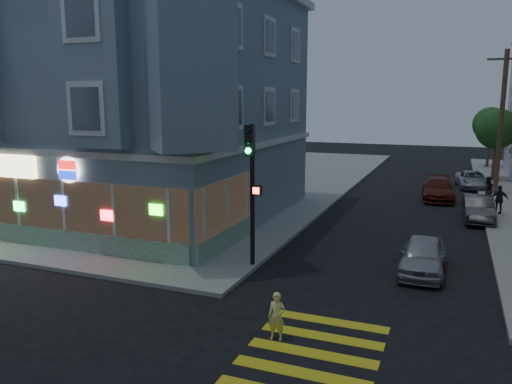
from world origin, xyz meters
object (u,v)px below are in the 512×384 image
Objects in this scene: parked_car_c at (438,189)px; utility_pole at (501,120)px; parked_car_d at (473,180)px; parked_car_a at (423,256)px; parked_car_b at (478,209)px; running_child at (277,316)px; street_tree_far at (490,124)px; street_tree_near at (497,129)px; pedestrian_b at (499,200)px; traffic_signal at (251,171)px; pedestrian_a at (487,190)px.

utility_pole is at bearing 35.99° from parked_car_c.
utility_pole is 2.14× the size of parked_car_d.
parked_car_a is 0.95× the size of parked_car_b.
parked_car_d is (5.24, 26.19, -0.04)m from running_child.
street_tree_far is at bearing 73.62° from parked_car_c.
street_tree_near is 5.20m from parked_car_d.
pedestrian_b is 0.36× the size of parked_car_d.
parked_car_a is (-3.15, -10.62, -0.28)m from pedestrian_b.
parked_car_b is 0.76× the size of traffic_signal.
pedestrian_b is 1.83m from parked_car_b.
traffic_signal reaches higher than running_child.
utility_pole reaches higher than traffic_signal.
parked_car_d is at bearing -92.15° from pedestrian_b.
pedestrian_a is at bearing 52.59° from traffic_signal.
utility_pole is 5.62m from pedestrian_a.
pedestrian_b is at bearing 80.69° from pedestrian_a.
pedestrian_a is 13.48m from parked_car_a.
parked_car_a is 19.66m from parked_car_d.
traffic_signal is (-9.38, -33.13, -0.35)m from street_tree_far.
parked_car_d is (-0.60, 6.35, -0.36)m from pedestrian_a.
parked_car_c reaches higher than parked_car_d.
parked_car_c is at bearing -118.83° from parked_car_d.
parked_car_a is at bearing 10.07° from traffic_signal.
street_tree_far is 17.58m from parked_car_c.
traffic_signal is (-2.64, 4.75, 2.96)m from running_child.
utility_pole is 2.31× the size of parked_car_b.
parked_car_d is 23.04m from traffic_signal.
parked_car_d is (-1.50, -3.69, -3.35)m from street_tree_near.
parked_car_a is (3.14, 6.65, 0.01)m from running_child.
pedestrian_a is (-0.90, -18.03, -2.99)m from street_tree_far.
parked_car_d is (-1.05, 8.93, -0.33)m from pedestrian_b.
running_child is (-6.74, -37.88, -3.31)m from street_tree_far.
street_tree_far is at bearing -112.08° from pedestrian_a.
running_child is 0.32× the size of parked_car_b.
pedestrian_a is (5.84, 19.85, 0.32)m from running_child.
street_tree_near is at bearing -90.00° from street_tree_far.
pedestrian_b is (-0.45, -20.62, -3.02)m from street_tree_far.
parked_car_c is (-3.15, 3.73, -0.26)m from pedestrian_b.
utility_pole is 14.03m from street_tree_far.
parked_car_a is at bearing 58.89° from running_child.
parked_car_a is (-2.70, -13.20, -0.31)m from pedestrian_a.
street_tree_near and street_tree_far have the same top height.
running_child is at bearing 61.10° from pedestrian_b.
parked_car_d is at bearing 72.88° from running_child.
traffic_signal is (-5.78, -16.24, 2.94)m from parked_car_c.
pedestrian_a is 17.51m from traffic_signal.
street_tree_near is 30.81m from running_child.
street_tree_far reaches higher than pedestrian_b.
traffic_signal is (-8.93, -12.51, 2.68)m from pedestrian_b.
parked_car_c is at bearing 75.68° from running_child.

